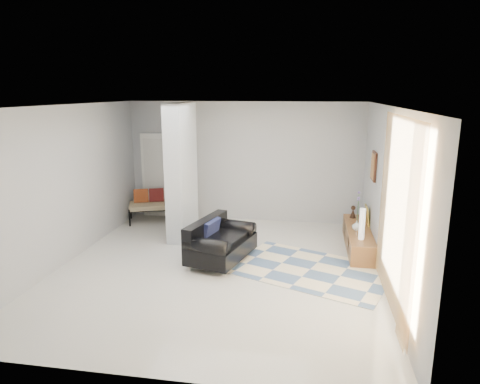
# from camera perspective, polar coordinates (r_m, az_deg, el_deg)

# --- Properties ---
(floor) EXTENTS (6.00, 6.00, 0.00)m
(floor) POSITION_cam_1_polar(r_m,az_deg,el_deg) (7.62, -3.00, -10.13)
(floor) COLOR beige
(floor) RESTS_ON ground
(ceiling) EXTENTS (6.00, 6.00, 0.00)m
(ceiling) POSITION_cam_1_polar(r_m,az_deg,el_deg) (6.99, -3.28, 11.42)
(ceiling) COLOR white
(ceiling) RESTS_ON wall_back
(wall_back) EXTENTS (6.00, 0.00, 6.00)m
(wall_back) POSITION_cam_1_polar(r_m,az_deg,el_deg) (10.07, 0.56, 4.01)
(wall_back) COLOR #ABACAF
(wall_back) RESTS_ON ground
(wall_front) EXTENTS (6.00, 0.00, 6.00)m
(wall_front) POSITION_cam_1_polar(r_m,az_deg,el_deg) (4.43, -11.64, -8.56)
(wall_front) COLOR #ABACAF
(wall_front) RESTS_ON ground
(wall_left) EXTENTS (0.00, 6.00, 6.00)m
(wall_left) POSITION_cam_1_polar(r_m,az_deg,el_deg) (8.21, -22.22, 0.88)
(wall_left) COLOR #ABACAF
(wall_left) RESTS_ON ground
(wall_right) EXTENTS (0.00, 6.00, 6.00)m
(wall_right) POSITION_cam_1_polar(r_m,az_deg,el_deg) (7.12, 19.03, -0.65)
(wall_right) COLOR #ABACAF
(wall_right) RESTS_ON ground
(partition_column) EXTENTS (0.35, 1.20, 2.80)m
(partition_column) POSITION_cam_1_polar(r_m,az_deg,el_deg) (8.97, -7.80, 2.73)
(partition_column) COLOR silver
(partition_column) RESTS_ON floor
(hallway_door) EXTENTS (0.85, 0.06, 2.04)m
(hallway_door) POSITION_cam_1_polar(r_m,az_deg,el_deg) (10.62, -10.75, 2.18)
(hallway_door) COLOR white
(hallway_door) RESTS_ON floor
(curtain) EXTENTS (0.00, 2.55, 2.55)m
(curtain) POSITION_cam_1_polar(r_m,az_deg,el_deg) (6.00, 20.06, -2.78)
(curtain) COLOR gold
(curtain) RESTS_ON wall_right
(wall_art) EXTENTS (0.04, 0.45, 0.55)m
(wall_art) POSITION_cam_1_polar(r_m,az_deg,el_deg) (8.45, 17.42, 3.31)
(wall_art) COLOR #33170D
(wall_art) RESTS_ON wall_right
(media_console) EXTENTS (0.45, 2.06, 0.80)m
(media_console) POSITION_cam_1_polar(r_m,az_deg,el_deg) (8.78, 15.46, -5.96)
(media_console) COLOR brown
(media_console) RESTS_ON floor
(loveseat) EXTENTS (1.16, 1.59, 0.76)m
(loveseat) POSITION_cam_1_polar(r_m,az_deg,el_deg) (7.81, -2.86, -6.65)
(loveseat) COLOR silver
(loveseat) RESTS_ON floor
(daybed) EXTENTS (1.69, 1.17, 0.77)m
(daybed) POSITION_cam_1_polar(r_m,az_deg,el_deg) (10.38, -10.43, -1.45)
(daybed) COLOR black
(daybed) RESTS_ON floor
(area_rug) EXTENTS (3.07, 2.59, 0.01)m
(area_rug) POSITION_cam_1_polar(r_m,az_deg,el_deg) (7.64, 9.32, -10.16)
(area_rug) COLOR beige
(area_rug) RESTS_ON floor
(cylinder_lamp) EXTENTS (0.11, 0.11, 0.57)m
(cylinder_lamp) POSITION_cam_1_polar(r_m,az_deg,el_deg) (8.05, 15.96, -4.12)
(cylinder_lamp) COLOR silver
(cylinder_lamp) RESTS_ON media_console
(bronze_figurine) EXTENTS (0.15, 0.15, 0.26)m
(bronze_figurine) POSITION_cam_1_polar(r_m,az_deg,el_deg) (9.39, 14.83, -2.57)
(bronze_figurine) COLOR black
(bronze_figurine) RESTS_ON media_console
(vase) EXTENTS (0.20, 0.20, 0.19)m
(vase) POSITION_cam_1_polar(r_m,az_deg,el_deg) (8.59, 15.31, -4.33)
(vase) COLOR white
(vase) RESTS_ON media_console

